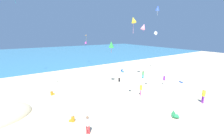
{
  "coord_description": "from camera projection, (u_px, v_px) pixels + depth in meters",
  "views": [
    {
      "loc": [
        -11.0,
        -8.37,
        7.88
      ],
      "look_at": [
        0.0,
        8.42,
        3.07
      ],
      "focal_mm": 22.24,
      "sensor_mm": 36.0,
      "label": 1
    }
  ],
  "objects": [
    {
      "name": "beach_chair_near_camera",
      "position": [
        122.0,
        71.0,
        29.28
      ],
      "size": [
        0.61,
        0.75,
        0.59
      ],
      "rotation": [
        0.0,
        0.0,
        4.83
      ],
      "color": "#2370B2",
      "rests_on": "ground_plane"
    },
    {
      "name": "kite_green",
      "position": [
        111.0,
        44.0,
        20.48
      ],
      "size": [
        1.19,
        1.25,
        1.78
      ],
      "rotation": [
        0.0,
        0.0,
        2.55
      ],
      "color": "green"
    },
    {
      "name": "person_0",
      "position": [
        88.0,
        124.0,
        11.0
      ],
      "size": [
        0.45,
        0.45,
        1.61
      ],
      "rotation": [
        0.0,
        0.0,
        0.76
      ],
      "color": "red",
      "rests_on": "ground_plane"
    },
    {
      "name": "person_5",
      "position": [
        164.0,
        79.0,
        21.83
      ],
      "size": [
        0.45,
        0.45,
        1.59
      ],
      "rotation": [
        0.0,
        0.0,
        0.79
      ],
      "color": "white",
      "rests_on": "ground_plane"
    },
    {
      "name": "person_2",
      "position": [
        52.0,
        93.0,
        18.27
      ],
      "size": [
        0.6,
        0.44,
        0.68
      ],
      "rotation": [
        0.0,
        0.0,
        0.33
      ],
      "color": "orange",
      "rests_on": "ground_plane"
    },
    {
      "name": "kite_white",
      "position": [
        156.0,
        33.0,
        29.61
      ],
      "size": [
        0.91,
        0.27,
        1.3
      ],
      "rotation": [
        0.0,
        0.0,
        3.08
      ],
      "color": "white"
    },
    {
      "name": "ocean_water",
      "position": [
        53.0,
        53.0,
        57.42
      ],
      "size": [
        120.0,
        60.0,
        0.05
      ],
      "primitive_type": "cube",
      "color": "teal",
      "rests_on": "ground_plane"
    },
    {
      "name": "person_8",
      "position": [
        143.0,
        74.0,
        25.06
      ],
      "size": [
        0.38,
        0.38,
        1.42
      ],
      "rotation": [
        0.0,
        0.0,
        4.27
      ],
      "color": "#19ADB2",
      "rests_on": "ground_plane"
    },
    {
      "name": "person_1",
      "position": [
        119.0,
        81.0,
        21.43
      ],
      "size": [
        0.4,
        0.4,
        1.43
      ],
      "rotation": [
        0.0,
        0.0,
        3.83
      ],
      "color": "white",
      "rests_on": "ground_plane"
    },
    {
      "name": "person_3",
      "position": [
        204.0,
        95.0,
        15.99
      ],
      "size": [
        0.48,
        0.48,
        1.77
      ],
      "rotation": [
        0.0,
        0.0,
        5.75
      ],
      "color": "purple",
      "rests_on": "ground_plane"
    },
    {
      "name": "kite_pink",
      "position": [
        144.0,
        26.0,
        23.72
      ],
      "size": [
        1.26,
        1.02,
        1.55
      ],
      "rotation": [
        0.0,
        0.0,
        1.81
      ],
      "color": "pink"
    },
    {
      "name": "kite_blue",
      "position": [
        158.0,
        8.0,
        15.24
      ],
      "size": [
        0.58,
        0.61,
        1.02
      ],
      "rotation": [
        0.0,
        0.0,
        3.47
      ],
      "color": "blue"
    },
    {
      "name": "ground_plane",
      "position": [
        107.0,
        83.0,
        22.64
      ],
      "size": [
        120.0,
        120.0,
        0.0
      ],
      "primitive_type": "plane",
      "color": "beige"
    },
    {
      "name": "kite_orange",
      "position": [
        86.0,
        35.0,
        32.26
      ],
      "size": [
        0.4,
        0.31,
        1.52
      ],
      "rotation": [
        0.0,
        0.0,
        3.17
      ],
      "color": "orange"
    },
    {
      "name": "beach_chair_far_left",
      "position": [
        175.0,
        115.0,
        13.34
      ],
      "size": [
        0.86,
        0.86,
        0.62
      ],
      "rotation": [
        0.0,
        0.0,
        5.57
      ],
      "color": "#2D9956",
      "rests_on": "ground_plane"
    },
    {
      "name": "kite_yellow",
      "position": [
        133.0,
        20.0,
        13.44
      ],
      "size": [
        0.56,
        0.71,
        1.63
      ],
      "rotation": [
        0.0,
        0.0,
        2.98
      ],
      "color": "yellow"
    },
    {
      "name": "kite_magenta",
      "position": [
        86.0,
        42.0,
        37.0
      ],
      "size": [
        0.82,
        0.65,
        1.72
      ],
      "rotation": [
        0.0,
        0.0,
        4.77
      ],
      "color": "#DB3DA8"
    },
    {
      "name": "person_7",
      "position": [
        73.0,
        119.0,
        12.75
      ],
      "size": [
        0.58,
        0.54,
        0.66
      ],
      "rotation": [
        0.0,
        0.0,
        2.48
      ],
      "color": "orange",
      "rests_on": "ground_plane"
    },
    {
      "name": "person_4",
      "position": [
        141.0,
        89.0,
        18.07
      ],
      "size": [
        0.44,
        0.44,
        1.56
      ],
      "rotation": [
        0.0,
        0.0,
        5.4
      ],
      "color": "#D8599E",
      "rests_on": "ground_plane"
    },
    {
      "name": "cooler_box",
      "position": [
        181.0,
        82.0,
        22.97
      ],
      "size": [
        0.54,
        0.65,
        0.3
      ],
      "rotation": [
        0.0,
        0.0,
        1.22
      ],
      "color": "#2D56B7",
      "rests_on": "ground_plane"
    }
  ]
}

